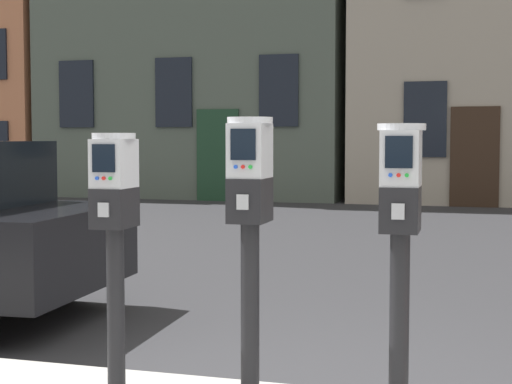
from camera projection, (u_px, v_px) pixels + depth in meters
The scene contains 3 objects.
parking_meter_near_kerb at pixel (115, 216), 4.03m from camera, with size 0.22×0.25×1.33m.
parking_meter_twin_adjacent at pixel (250, 209), 3.83m from camera, with size 0.22×0.25×1.40m.
parking_meter_end_of_row at pixel (400, 218), 3.63m from camera, with size 0.22×0.25×1.37m.
Camera 1 is at (0.88, -3.88, 1.45)m, focal length 56.64 mm.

